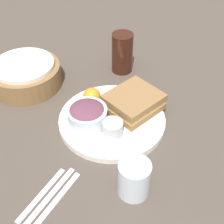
% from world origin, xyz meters
% --- Properties ---
extents(ground_plane, '(4.00, 4.00, 0.00)m').
position_xyz_m(ground_plane, '(0.00, 0.00, 0.00)').
color(ground_plane, '#4C4238').
extents(plate, '(0.28, 0.28, 0.02)m').
position_xyz_m(plate, '(0.00, 0.00, 0.01)').
color(plate, white).
rests_on(plate, ground_plane).
extents(sandwich, '(0.15, 0.14, 0.05)m').
position_xyz_m(sandwich, '(0.06, -0.02, 0.04)').
color(sandwich, olive).
rests_on(sandwich, plate).
extents(salad_bowl, '(0.10, 0.10, 0.06)m').
position_xyz_m(salad_bowl, '(-0.05, 0.04, 0.05)').
color(salad_bowl, silver).
rests_on(salad_bowl, plate).
extents(dressing_cup, '(0.05, 0.05, 0.04)m').
position_xyz_m(dressing_cup, '(-0.04, -0.04, 0.04)').
color(dressing_cup, '#B7B7BC').
rests_on(dressing_cup, plate).
extents(orange_wedge, '(0.05, 0.05, 0.05)m').
position_xyz_m(orange_wedge, '(0.01, 0.08, 0.04)').
color(orange_wedge, orange).
rests_on(orange_wedge, plate).
extents(drink_glass, '(0.07, 0.07, 0.13)m').
position_xyz_m(drink_glass, '(0.21, 0.12, 0.06)').
color(drink_glass, '#38190F').
rests_on(drink_glass, ground_plane).
extents(bread_basket, '(0.21, 0.21, 0.08)m').
position_xyz_m(bread_basket, '(-0.02, 0.31, 0.04)').
color(bread_basket, olive).
rests_on(bread_basket, ground_plane).
extents(fork, '(0.17, 0.03, 0.01)m').
position_xyz_m(fork, '(-0.26, -0.05, 0.00)').
color(fork, silver).
rests_on(fork, ground_plane).
extents(knife, '(0.18, 0.03, 0.01)m').
position_xyz_m(knife, '(-0.27, -0.03, 0.00)').
color(knife, silver).
rests_on(knife, ground_plane).
extents(spoon, '(0.15, 0.03, 0.01)m').
position_xyz_m(spoon, '(-0.27, -0.02, 0.00)').
color(spoon, silver).
rests_on(spoon, ground_plane).
extents(water_glass, '(0.07, 0.07, 0.09)m').
position_xyz_m(water_glass, '(-0.14, -0.16, 0.04)').
color(water_glass, silver).
rests_on(water_glass, ground_plane).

